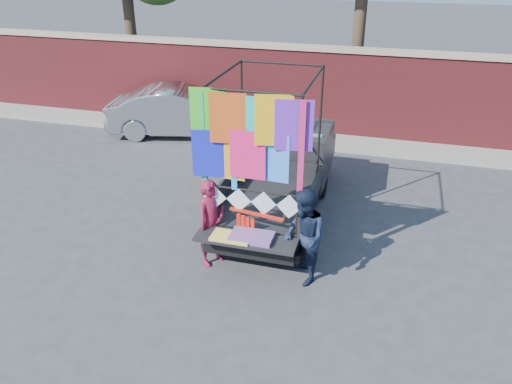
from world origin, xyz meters
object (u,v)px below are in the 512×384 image
(woman, at_px, (212,222))
(man, at_px, (304,237))
(pickup_truck, at_px, (284,170))
(sedan, at_px, (182,111))

(woman, relative_size, man, 0.97)
(pickup_truck, relative_size, man, 3.01)
(woman, bearing_deg, sedan, 55.19)
(woman, xyz_separation_m, man, (1.67, -0.09, 0.03))
(pickup_truck, bearing_deg, woman, -105.72)
(sedan, bearing_deg, woman, -166.80)
(sedan, relative_size, woman, 2.63)
(pickup_truck, height_order, man, pickup_truck)
(woman, distance_m, man, 1.67)
(pickup_truck, relative_size, woman, 3.12)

